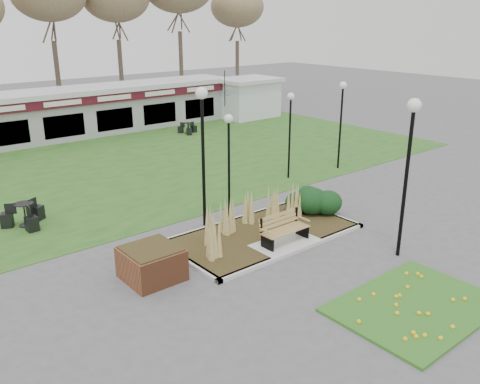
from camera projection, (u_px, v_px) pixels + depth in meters
ground at (288, 247)px, 16.29m from camera, size 100.00×100.00×0.00m
lawn at (117, 167)px, 25.05m from camera, size 34.00×16.00×0.02m
flower_bed at (416, 305)px, 12.91m from camera, size 4.20×3.00×0.16m
planting_bed at (287, 215)px, 17.92m from camera, size 6.75×3.40×1.27m
park_bench at (283, 228)px, 16.28m from camera, size 1.70×0.66×0.93m
brick_planter at (152, 263)px, 14.23m from camera, size 1.50×1.50×0.95m
food_pavilion at (54, 114)px, 30.38m from camera, size 24.60×3.40×2.90m
service_hut at (247, 97)px, 37.06m from camera, size 4.40×3.40×2.83m
lamp_post_near_left at (410, 144)px, 14.61m from camera, size 0.40×0.40×4.86m
lamp_post_near_right at (342, 106)px, 23.83m from camera, size 0.35×0.35×4.18m
lamp_post_mid_left at (202, 127)px, 16.87m from camera, size 0.40×0.40×4.86m
lamp_post_mid_right at (229, 143)px, 17.92m from camera, size 0.32×0.32×3.82m
lamp_post_far_right at (290, 117)px, 22.39m from camera, size 0.32×0.32×3.89m
bistro_set_b at (25, 218)px, 17.86m from camera, size 1.58×1.39×0.84m
bistro_set_c at (188, 130)px, 32.09m from camera, size 1.15×1.25×0.67m
patio_umbrella at (225, 105)px, 31.78m from camera, size 2.45×2.48×2.78m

